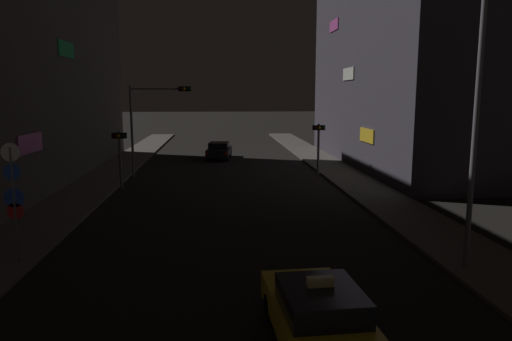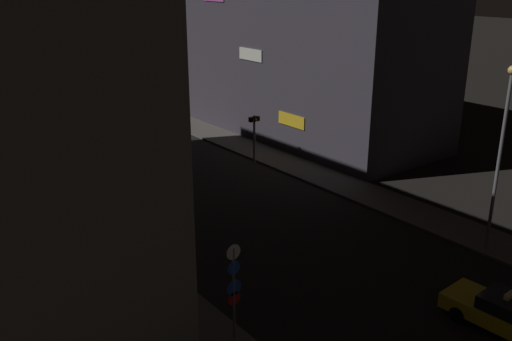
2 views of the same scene
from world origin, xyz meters
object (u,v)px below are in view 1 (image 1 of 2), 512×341
street_lamp_near_block (478,92)px  taxi (319,316)px  sign_pole_left (14,194)px  traffic_light_overhead (153,112)px  far_car (219,150)px  traffic_light_right_kerb (319,138)px  traffic_light_left_kerb (120,147)px

street_lamp_near_block → taxi: bearing=-143.5°
taxi → street_lamp_near_block: (5.39, 3.99, 4.69)m
taxi → sign_pole_left: size_ratio=1.21×
traffic_light_overhead → street_lamp_near_block: bearing=-57.0°
far_car → street_lamp_near_block: (7.38, -26.32, 4.69)m
traffic_light_right_kerb → far_car: bearing=126.4°
traffic_light_right_kerb → taxi: bearing=-102.0°
traffic_light_overhead → traffic_light_left_kerb: 4.61m
traffic_light_overhead → sign_pole_left: 16.55m
traffic_light_overhead → traffic_light_left_kerb: bearing=-109.0°
far_car → sign_pole_left: (-6.40, -24.66, 1.57)m
traffic_light_overhead → far_car: bearing=62.9°
traffic_light_overhead → sign_pole_left: size_ratio=1.59×
far_car → traffic_light_right_kerb: 11.15m
taxi → street_lamp_near_block: size_ratio=0.51×
traffic_light_right_kerb → traffic_light_overhead: bearing=177.3°
taxi → traffic_light_overhead: (-6.25, 21.95, 3.50)m
traffic_light_left_kerb → traffic_light_right_kerb: (12.18, 3.49, 0.09)m
traffic_light_overhead → street_lamp_near_block: 21.44m
taxi → traffic_light_right_kerb: traffic_light_right_kerb is taller
traffic_light_right_kerb → sign_pole_left: (-12.93, -15.79, -0.19)m
far_car → traffic_light_left_kerb: size_ratio=1.39×
traffic_light_right_kerb → traffic_light_left_kerb: bearing=-164.0°
far_car → street_lamp_near_block: size_ratio=0.52×
traffic_light_left_kerb → traffic_light_right_kerb: traffic_light_right_kerb is taller
street_lamp_near_block → traffic_light_right_kerb: bearing=92.8°
traffic_light_left_kerb → street_lamp_near_block: street_lamp_near_block is taller
street_lamp_near_block → far_car: bearing=105.7°
far_car → traffic_light_right_kerb: traffic_light_right_kerb is taller
traffic_light_left_kerb → street_lamp_near_block: size_ratio=0.38×
sign_pole_left → street_lamp_near_block: 14.23m
taxi → traffic_light_left_kerb: traffic_light_left_kerb is taller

